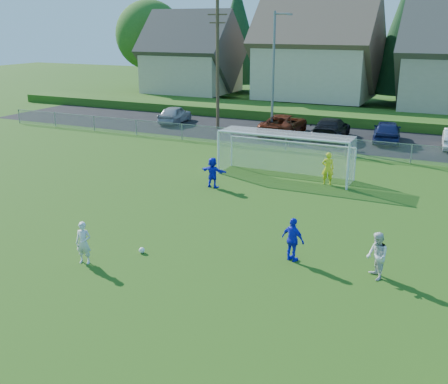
{
  "coord_description": "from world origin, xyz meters",
  "views": [
    {
      "loc": [
        8.89,
        -10.87,
        8.1
      ],
      "look_at": [
        0.0,
        8.0,
        1.4
      ],
      "focal_mm": 42.0,
      "sensor_mm": 36.0,
      "label": 1
    }
  ],
  "objects": [
    {
      "name": "goalkeeper",
      "position": [
        2.51,
        15.5,
        0.87
      ],
      "size": [
        0.72,
        0.56,
        1.74
      ],
      "primitive_type": "imported",
      "rotation": [
        0.0,
        0.0,
        3.38
      ],
      "color": "yellow",
      "rests_on": "ground"
    },
    {
      "name": "car_d",
      "position": [
        -0.22,
        26.93,
        0.79
      ],
      "size": [
        2.48,
        5.52,
        1.57
      ],
      "primitive_type": "imported",
      "rotation": [
        0.0,
        0.0,
        3.19
      ],
      "color": "black",
      "rests_on": "ground"
    },
    {
      "name": "tree_row",
      "position": [
        1.04,
        48.74,
        6.91
      ],
      "size": [
        65.98,
        12.36,
        13.8
      ],
      "color": "#382616",
      "rests_on": "ground"
    },
    {
      "name": "chainlink_fence",
      "position": [
        0.0,
        22.0,
        0.63
      ],
      "size": [
        52.06,
        0.06,
        1.2
      ],
      "color": "gray",
      "rests_on": "ground"
    },
    {
      "name": "player_white_b",
      "position": [
        6.73,
        5.57,
        0.81
      ],
      "size": [
        0.93,
        0.99,
        1.61
      ],
      "primitive_type": "imported",
      "rotation": [
        0.0,
        0.0,
        -1.02
      ],
      "color": "silver",
      "rests_on": "ground"
    },
    {
      "name": "soccer_ball",
      "position": [
        -1.46,
        3.94,
        0.11
      ],
      "size": [
        0.22,
        0.22,
        0.22
      ],
      "primitive_type": "sphere",
      "color": "white",
      "rests_on": "ground"
    },
    {
      "name": "streetlight",
      "position": [
        -4.45,
        26.0,
        4.84
      ],
      "size": [
        1.38,
        0.18,
        9.0
      ],
      "color": "slate",
      "rests_on": "ground"
    },
    {
      "name": "car_e",
      "position": [
        3.68,
        27.63,
        0.79
      ],
      "size": [
        2.48,
        4.82,
        1.57
      ],
      "primitive_type": "imported",
      "rotation": [
        0.0,
        0.0,
        3.28
      ],
      "color": "#141C48",
      "rests_on": "ground"
    },
    {
      "name": "asphalt_lot",
      "position": [
        0.0,
        27.5,
        0.01
      ],
      "size": [
        60.0,
        60.0,
        0.0
      ],
      "primitive_type": "plane",
      "color": "black",
      "rests_on": "ground"
    },
    {
      "name": "ground",
      "position": [
        0.0,
        0.0,
        0.0
      ],
      "size": [
        160.0,
        160.0,
        0.0
      ],
      "primitive_type": "plane",
      "color": "#193D0C",
      "rests_on": "ground"
    },
    {
      "name": "utility_pole",
      "position": [
        -9.5,
        27.0,
        5.15
      ],
      "size": [
        1.6,
        0.26,
        10.0
      ],
      "color": "#473321",
      "rests_on": "ground"
    },
    {
      "name": "player_blue_b",
      "position": [
        -2.74,
        12.45,
        0.8
      ],
      "size": [
        1.52,
        0.62,
        1.59
      ],
      "primitive_type": "imported",
      "rotation": [
        0.0,
        0.0,
        3.04
      ],
      "color": "#161FD5",
      "rests_on": "ground"
    },
    {
      "name": "car_a",
      "position": [
        -13.99,
        27.8,
        0.73
      ],
      "size": [
        2.29,
        4.5,
        1.47
      ],
      "primitive_type": "imported",
      "rotation": [
        0.0,
        0.0,
        3.27
      ],
      "color": "#9EA0A6",
      "rests_on": "ground"
    },
    {
      "name": "soccer_goal",
      "position": [
        0.0,
        16.05,
        1.63
      ],
      "size": [
        7.42,
        1.9,
        2.5
      ],
      "color": "white",
      "rests_on": "ground"
    },
    {
      "name": "car_c",
      "position": [
        -3.94,
        27.06,
        0.78
      ],
      "size": [
        2.71,
        5.67,
        1.56
      ],
      "primitive_type": "imported",
      "rotation": [
        0.0,
        0.0,
        3.16
      ],
      "color": "#5F1C0A",
      "rests_on": "ground"
    },
    {
      "name": "player_white_a",
      "position": [
        -2.82,
        2.37,
        0.77
      ],
      "size": [
        0.63,
        0.49,
        1.54
      ],
      "primitive_type": "imported",
      "rotation": [
        0.0,
        0.0,
        0.24
      ],
      "color": "silver",
      "rests_on": "ground"
    },
    {
      "name": "houses_row",
      "position": [
        1.97,
        42.46,
        7.33
      ],
      "size": [
        53.9,
        11.45,
        13.27
      ],
      "color": "tan",
      "rests_on": "ground"
    },
    {
      "name": "player_blue_a",
      "position": [
        3.79,
        5.69,
        0.81
      ],
      "size": [
        1.02,
        0.69,
        1.62
      ],
      "primitive_type": "imported",
      "rotation": [
        0.0,
        0.0,
        2.79
      ],
      "color": "#161FD5",
      "rests_on": "ground"
    },
    {
      "name": "grass_embankment",
      "position": [
        0.0,
        35.0,
        0.4
      ],
      "size": [
        70.0,
        6.0,
        0.8
      ],
      "primitive_type": "cube",
      "color": "#1E420F",
      "rests_on": "ground"
    }
  ]
}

